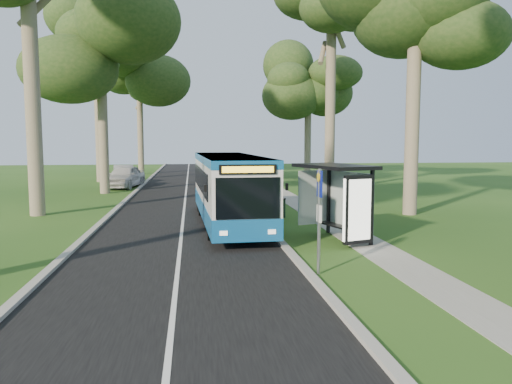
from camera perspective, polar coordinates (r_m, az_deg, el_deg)
ground at (r=17.69m, az=2.82°, el=-5.88°), size 120.00×120.00×0.00m
road at (r=27.29m, az=-8.19°, el=-1.73°), size 7.00×100.00×0.02m
kerb_east at (r=27.45m, az=-0.87°, el=-1.52°), size 0.25×100.00×0.12m
kerb_west at (r=27.56m, az=-15.49°, el=-1.71°), size 0.25×100.00×0.12m
centre_line at (r=27.28m, az=-8.19°, el=-1.71°), size 0.12×100.00×0.00m
footpath at (r=27.95m, az=5.26°, el=-1.52°), size 1.50×100.00×0.02m
bus at (r=21.52m, az=-3.14°, el=0.38°), size 2.77×11.29×2.97m
bus_stop_sign at (r=13.47m, az=7.24°, el=-2.02°), size 0.09×0.40×2.86m
bus_shelter at (r=17.76m, az=9.76°, el=0.43°), size 2.61×3.57×2.75m
litter_bin at (r=23.51m, az=2.81°, el=-1.81°), size 0.51×0.51×0.90m
car_white at (r=39.48m, az=-14.79°, el=1.72°), size 3.02×5.37×1.72m
car_silver at (r=43.43m, az=-14.88°, el=1.96°), size 2.25×4.83×1.53m
tree_west_c at (r=36.20m, az=-17.38°, el=16.57°), size 5.20×5.20×14.12m
tree_west_d at (r=46.75m, az=-17.81°, el=17.60°), size 5.20×5.20×18.00m
tree_west_e at (r=55.70m, az=-13.21°, el=12.52°), size 5.20×5.20×13.71m
tree_east_c at (r=37.51m, az=8.65°, el=19.81°), size 5.20×5.20×17.12m
tree_east_d at (r=48.74m, az=6.01°, el=13.32°), size 5.20×5.20×13.37m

